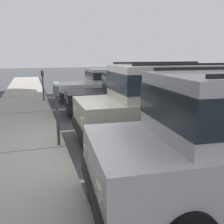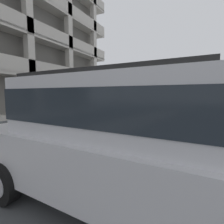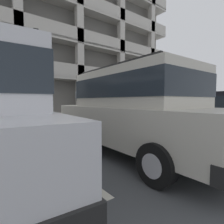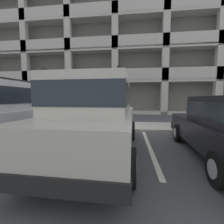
# 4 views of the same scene
# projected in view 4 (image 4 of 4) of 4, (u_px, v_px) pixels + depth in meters

# --- Properties ---
(ground_plane) EXTENTS (80.00, 80.00, 0.10)m
(ground_plane) POSITION_uv_depth(u_px,v_px,m) (108.00, 133.00, 6.60)
(ground_plane) COLOR #444749
(sidewalk) EXTENTS (40.00, 2.20, 0.12)m
(sidewalk) POSITION_uv_depth(u_px,v_px,m) (112.00, 126.00, 7.87)
(sidewalk) COLOR #ADA89E
(sidewalk) RESTS_ON ground_plane
(parking_stall_lines) EXTENTS (12.62, 4.80, 0.01)m
(parking_stall_lines) POSITION_uv_depth(u_px,v_px,m) (148.00, 143.00, 5.02)
(parking_stall_lines) COLOR silver
(parking_stall_lines) RESTS_ON ground_plane
(silver_suv) EXTENTS (2.08, 4.81, 2.03)m
(silver_suv) POSITION_uv_depth(u_px,v_px,m) (98.00, 113.00, 4.00)
(silver_suv) COLOR beige
(silver_suv) RESTS_ON ground_plane
(red_sedan) EXTENTS (2.29, 4.92, 2.03)m
(red_sedan) POSITION_uv_depth(u_px,v_px,m) (6.00, 111.00, 4.73)
(red_sedan) COLOR silver
(red_sedan) RESTS_ON ground_plane
(parking_meter_near) EXTENTS (0.35, 0.12, 1.50)m
(parking_meter_near) POSITION_uv_depth(u_px,v_px,m) (112.00, 104.00, 6.81)
(parking_meter_near) COLOR #47474C
(parking_meter_near) RESTS_ON sidewalk
(parking_garage) EXTENTS (32.00, 10.00, 19.25)m
(parking_garage) POSITION_uv_depth(u_px,v_px,m) (119.00, 39.00, 18.87)
(parking_garage) COLOR #64625C
(parking_garage) RESTS_ON ground_plane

